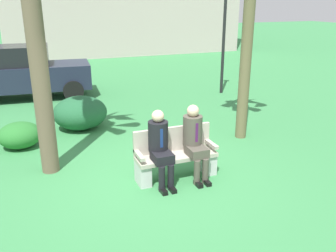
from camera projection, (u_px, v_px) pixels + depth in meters
ground_plane at (159, 180)px, 6.35m from camera, size 80.00×80.00×0.00m
park_bench at (175, 156)px, 6.35m from camera, size 1.44×0.44×0.90m
seated_man_left at (160, 144)px, 6.02m from camera, size 0.34×0.72×1.29m
seated_man_right at (195, 138)px, 6.24m from camera, size 0.34×0.72×1.32m
shrub_near_bench at (80, 113)px, 8.77m from camera, size 1.30×1.19×0.81m
shrub_mid_lawn at (20, 135)px, 7.66m from camera, size 0.90×0.82×0.56m
parked_car_near at (26, 73)px, 11.40m from camera, size 4.02×1.98×1.68m
street_lamp at (224, 25)px, 11.59m from camera, size 0.24×0.24×3.70m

